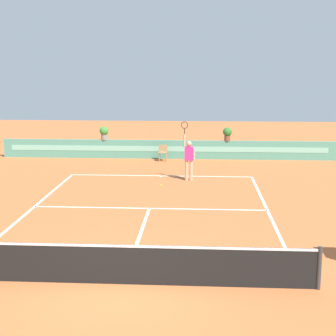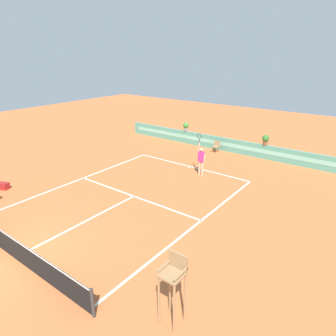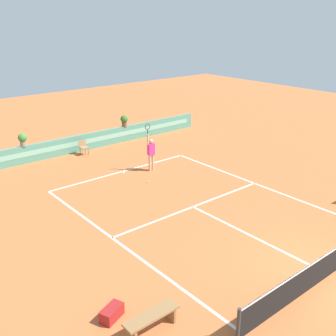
{
  "view_description": "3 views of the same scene",
  "coord_description": "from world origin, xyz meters",
  "views": [
    {
      "loc": [
        1.71,
        -10.89,
        4.88
      ],
      "look_at": [
        0.51,
        8.71,
        1.0
      ],
      "focal_mm": 54.75,
      "sensor_mm": 36.0,
      "label": 1
    },
    {
      "loc": [
        10.07,
        -4.02,
        7.08
      ],
      "look_at": [
        0.51,
        8.71,
        1.0
      ],
      "focal_mm": 32.55,
      "sensor_mm": 36.0,
      "label": 2
    },
    {
      "loc": [
        -11.03,
        -5.22,
        7.81
      ],
      "look_at": [
        0.51,
        8.71,
        1.0
      ],
      "focal_mm": 43.91,
      "sensor_mm": 36.0,
      "label": 3
    }
  ],
  "objects": [
    {
      "name": "ground_plane",
      "position": [
        0.0,
        6.0,
        0.0
      ],
      "size": [
        60.0,
        60.0,
        0.0
      ],
      "primitive_type": "plane",
      "color": "#BC6033"
    },
    {
      "name": "court_lines",
      "position": [
        0.0,
        6.72,
        0.0
      ],
      "size": [
        8.32,
        11.94,
        0.01
      ],
      "color": "white",
      "rests_on": "ground"
    },
    {
      "name": "net",
      "position": [
        0.0,
        0.0,
        0.51
      ],
      "size": [
        8.92,
        0.1,
        1.0
      ],
      "color": "#333333",
      "rests_on": "ground"
    },
    {
      "name": "back_wall_barrier",
      "position": [
        0.0,
        16.39,
        0.5
      ],
      "size": [
        18.0,
        0.21,
        1.0
      ],
      "color": "#4C8E7A",
      "rests_on": "ground"
    },
    {
      "name": "ball_kid_chair",
      "position": [
        -0.19,
        15.66,
        0.48
      ],
      "size": [
        0.44,
        0.44,
        0.85
      ],
      "color": "#99754C",
      "rests_on": "ground"
    },
    {
      "name": "tennis_player",
      "position": [
        1.28,
        11.02,
        1.05
      ],
      "size": [
        0.62,
        0.24,
        2.58
      ],
      "color": "tan",
      "rests_on": "ground"
    },
    {
      "name": "tennis_ball_near_baseline",
      "position": [
        0.14,
        9.83,
        0.03
      ],
      "size": [
        0.07,
        0.07,
        0.07
      ],
      "primitive_type": "sphere",
      "color": "#CCE033",
      "rests_on": "ground"
    },
    {
      "name": "potted_plant_right",
      "position": [
        3.22,
        16.39,
        1.41
      ],
      "size": [
        0.48,
        0.48,
        0.72
      ],
      "color": "brown",
      "rests_on": "back_wall_barrier"
    },
    {
      "name": "potted_plant_left",
      "position": [
        -3.43,
        16.39,
        1.41
      ],
      "size": [
        0.48,
        0.48,
        0.72
      ],
      "color": "gray",
      "rests_on": "back_wall_barrier"
    }
  ]
}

